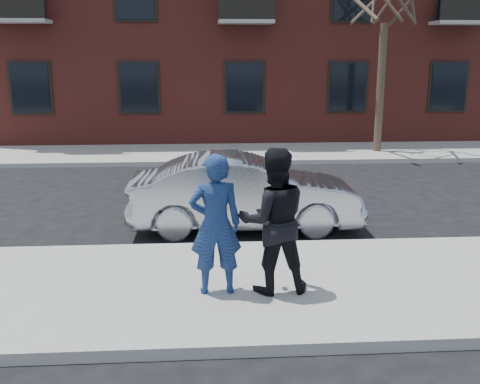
{
  "coord_description": "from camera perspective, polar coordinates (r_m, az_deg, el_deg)",
  "views": [
    {
      "loc": [
        -1.46,
        -7.63,
        3.27
      ],
      "look_at": [
        -0.92,
        0.4,
        1.33
      ],
      "focal_mm": 42.0,
      "sensor_mm": 36.0,
      "label": 1
    }
  ],
  "objects": [
    {
      "name": "far_sidewalk",
      "position": [
        19.2,
        0.55,
        3.97
      ],
      "size": [
        50.0,
        3.5,
        0.15
      ],
      "primitive_type": "cube",
      "color": "gray",
      "rests_on": "ground"
    },
    {
      "name": "silver_sedan",
      "position": [
        10.78,
        0.52,
        -0.1
      ],
      "size": [
        4.42,
        1.56,
        1.45
      ],
      "primitive_type": "imported",
      "rotation": [
        0.0,
        0.0,
        1.57
      ],
      "color": "#999BA3",
      "rests_on": "ground"
    },
    {
      "name": "ground",
      "position": [
        8.43,
        6.52,
        -9.37
      ],
      "size": [
        100.0,
        100.0,
        0.0
      ],
      "primitive_type": "plane",
      "color": "black",
      "rests_on": "ground"
    },
    {
      "name": "man_hoodie",
      "position": [
        7.46,
        -2.51,
        -3.32
      ],
      "size": [
        0.73,
        0.54,
        1.91
      ],
      "rotation": [
        0.0,
        0.0,
        3.21
      ],
      "color": "navy",
      "rests_on": "near_sidewalk"
    },
    {
      "name": "man_peacoat",
      "position": [
        7.51,
        3.42,
        -2.95
      ],
      "size": [
        1.02,
        0.83,
        1.98
      ],
      "rotation": [
        0.0,
        0.0,
        3.23
      ],
      "color": "black",
      "rests_on": "near_sidewalk"
    },
    {
      "name": "near_curb",
      "position": [
        9.83,
        4.92,
        -5.47
      ],
      "size": [
        50.0,
        0.1,
        0.15
      ],
      "primitive_type": "cube",
      "color": "#999691",
      "rests_on": "ground"
    },
    {
      "name": "near_sidewalk",
      "position": [
        8.17,
        6.85,
        -9.56
      ],
      "size": [
        50.0,
        3.5,
        0.15
      ],
      "primitive_type": "cube",
      "color": "gray",
      "rests_on": "ground"
    },
    {
      "name": "far_curb",
      "position": [
        17.44,
        1.0,
        2.99
      ],
      "size": [
        50.0,
        0.1,
        0.15
      ],
      "primitive_type": "cube",
      "color": "#999691",
      "rests_on": "ground"
    }
  ]
}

